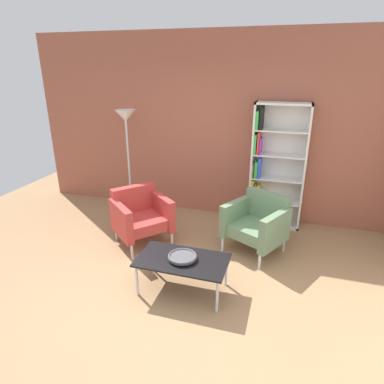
{
  "coord_description": "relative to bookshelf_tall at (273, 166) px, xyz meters",
  "views": [
    {
      "loc": [
        1.16,
        -2.75,
        2.39
      ],
      "look_at": [
        0.06,
        0.84,
        0.95
      ],
      "focal_mm": 30.97,
      "sensor_mm": 36.0,
      "label": 1
    }
  ],
  "objects": [
    {
      "name": "bookshelf_tall",
      "position": [
        0.0,
        0.0,
        0.0
      ],
      "size": [
        0.8,
        0.3,
        1.9
      ],
      "color": "silver",
      "rests_on": "ground_plane"
    },
    {
      "name": "brick_back_panel",
      "position": [
        -0.91,
        0.21,
        0.5
      ],
      "size": [
        6.4,
        0.12,
        2.9
      ],
      "primitive_type": "cube",
      "color": "#9E5642",
      "rests_on": "ground_plane"
    },
    {
      "name": "armchair_corner_red",
      "position": [
        -0.09,
        -0.91,
        -0.53
      ],
      "size": [
        0.93,
        0.9,
        0.78
      ],
      "rotation": [
        0.0,
        0.0,
        -0.48
      ],
      "color": "slate",
      "rests_on": "ground_plane"
    },
    {
      "name": "coffee_table_low",
      "position": [
        -0.77,
        -2.04,
        -0.58
      ],
      "size": [
        1.0,
        0.56,
        0.4
      ],
      "color": "black",
      "rests_on": "ground_plane"
    },
    {
      "name": "decorative_bowl",
      "position": [
        -0.77,
        -2.04,
        -0.51
      ],
      "size": [
        0.32,
        0.32,
        0.05
      ],
      "color": "#4C4C51",
      "rests_on": "coffee_table_low"
    },
    {
      "name": "armchair_spare_guest",
      "position": [
        -1.69,
        -1.16,
        -0.53
      ],
      "size": [
        0.94,
        0.95,
        0.78
      ],
      "rotation": [
        0.0,
        0.0,
        0.86
      ],
      "color": "#B73833",
      "rests_on": "ground_plane"
    },
    {
      "name": "floor_lamp_torchiere",
      "position": [
        -2.31,
        -0.26,
        0.5
      ],
      "size": [
        0.32,
        0.32,
        1.74
      ],
      "color": "silver",
      "rests_on": "ground_plane"
    },
    {
      "name": "ground_plane",
      "position": [
        -0.91,
        -2.25,
        -0.95
      ],
      "size": [
        8.32,
        8.32,
        0.0
      ],
      "primitive_type": "plane",
      "color": "#9E7751"
    }
  ]
}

